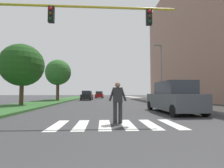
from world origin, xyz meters
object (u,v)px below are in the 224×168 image
tree_mid (22,65)px  traffic_light_gantry (50,29)px  tree_distant (58,74)px  tree_far (58,72)px  sedan_distant (99,95)px  pedestrian_performer (118,100)px  street_lamp_right (161,67)px  sedan_midblock (87,96)px  suv_crossing (173,98)px

tree_mid → traffic_light_gantry: size_ratio=0.63×
tree_distant → traffic_light_gantry: bearing=-75.8°
tree_mid → tree_far: 9.14m
tree_mid → sedan_distant: tree_mid is taller
tree_far → traffic_light_gantry: tree_far is taller
tree_mid → traffic_light_gantry: (4.97, -7.68, 0.52)m
traffic_light_gantry → pedestrian_performer: bearing=-21.4°
traffic_light_gantry → street_lamp_right: (10.18, 12.83, 0.23)m
sedan_midblock → sedan_distant: 11.47m
pedestrian_performer → sedan_midblock: size_ratio=0.37×
street_lamp_right → suv_crossing: 11.73m
traffic_light_gantry → sedan_distant: size_ratio=2.05×
tree_distant → traffic_light_gantry: 20.55m
tree_mid → tree_distant: size_ratio=0.90×
pedestrian_performer → sedan_midblock: (-3.34, 22.37, -0.17)m
tree_mid → suv_crossing: 13.56m
tree_mid → tree_distant: (-0.06, 12.24, 0.65)m
tree_far → suv_crossing: 18.68m
tree_far → sedan_midblock: 6.86m
pedestrian_performer → suv_crossing: size_ratio=0.36×
street_lamp_right → sedan_midblock: 13.79m
tree_mid → sedan_midblock: bearing=70.3°
suv_crossing → sedan_midblock: (-7.20, 18.99, -0.17)m
street_lamp_right → pedestrian_performer: size_ratio=4.44×
traffic_light_gantry → sedan_distant: bearing=86.8°
street_lamp_right → sedan_midblock: street_lamp_right is taller
street_lamp_right → pedestrian_performer: (-6.99, -14.08, -3.66)m
traffic_light_gantry → pedestrian_performer: traffic_light_gantry is taller
tree_distant → sedan_midblock: 6.25m
tree_distant → sedan_distant: size_ratio=1.44×
tree_distant → tree_mid: bearing=-89.7°
sedan_midblock → sedan_distant: (1.97, 11.30, 0.01)m
tree_far → pedestrian_performer: size_ratio=3.61×
traffic_light_gantry → sedan_distant: (1.82, 32.42, -3.59)m
tree_far → street_lamp_right: (14.23, -3.93, 0.25)m
pedestrian_performer → suv_crossing: bearing=41.2°
tree_mid → suv_crossing: size_ratio=1.22×
traffic_light_gantry → tree_mid: bearing=122.9°
tree_mid → sedan_midblock: 14.60m
pedestrian_performer → street_lamp_right: bearing=63.6°
tree_far → street_lamp_right: 14.77m
traffic_light_gantry → sedan_midblock: 21.43m
suv_crossing → street_lamp_right: bearing=73.7°
tree_mid → sedan_distant: size_ratio=1.30×
tree_mid → pedestrian_performer: (8.16, -8.93, -2.91)m
tree_mid → traffic_light_gantry: 9.17m
traffic_light_gantry → sedan_midblock: traffic_light_gantry is taller
tree_distant → tree_far: bearing=-73.0°
street_lamp_right → sedan_midblock: bearing=141.3°
street_lamp_right → sedan_distant: size_ratio=1.72×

